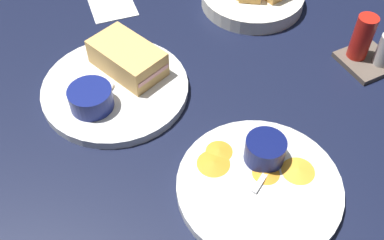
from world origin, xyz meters
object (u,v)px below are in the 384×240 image
at_px(spoon_by_dark_ramekin, 111,82).
at_px(ramekin_light_gravy, 265,149).
at_px(spoon_by_gravy_ramekin, 275,158).
at_px(condiment_caddy, 369,48).
at_px(plate_sandwich_main, 115,89).
at_px(ramekin_dark_sauce, 91,98).
at_px(plate_chips_companion, 259,187).
at_px(sandwich_half_near, 127,58).

bearing_deg(spoon_by_dark_ramekin, ramekin_light_gravy, 30.36).
height_order(spoon_by_gravy_ramekin, condiment_caddy, condiment_caddy).
height_order(spoon_by_dark_ramekin, spoon_by_gravy_ramekin, same).
bearing_deg(plate_sandwich_main, ramekin_dark_sauce, -60.93).
height_order(plate_sandwich_main, plate_chips_companion, same).
relative_size(plate_sandwich_main, sandwich_half_near, 1.70).
bearing_deg(plate_chips_companion, condiment_caddy, 114.05).
xyz_separation_m(plate_chips_companion, ramekin_light_gravy, (-0.04, 0.03, 0.03)).
xyz_separation_m(plate_chips_companion, condiment_caddy, (-0.14, 0.32, 0.03)).
bearing_deg(spoon_by_gravy_ramekin, ramekin_light_gravy, -128.24).
bearing_deg(spoon_by_gravy_ramekin, ramekin_dark_sauce, -137.97).
distance_m(ramekin_dark_sauce, spoon_by_dark_ramekin, 0.06).
height_order(ramekin_dark_sauce, plate_chips_companion, ramekin_dark_sauce).
relative_size(plate_sandwich_main, spoon_by_dark_ramekin, 2.90).
height_order(plate_sandwich_main, ramekin_dark_sauce, ramekin_dark_sauce).
relative_size(spoon_by_dark_ramekin, plate_chips_companion, 0.36).
distance_m(ramekin_dark_sauce, spoon_by_gravy_ramekin, 0.31).
bearing_deg(spoon_by_gravy_ramekin, sandwich_half_near, -157.43).
xyz_separation_m(ramekin_dark_sauce, spoon_by_dark_ramekin, (-0.03, 0.04, -0.02)).
xyz_separation_m(ramekin_dark_sauce, plate_chips_companion, (0.25, 0.16, -0.03)).
height_order(spoon_by_dark_ramekin, plate_chips_companion, spoon_by_dark_ramekin).
bearing_deg(condiment_caddy, ramekin_dark_sauce, -102.81).
relative_size(ramekin_dark_sauce, plate_chips_companion, 0.30).
distance_m(ramekin_dark_sauce, plate_chips_companion, 0.30).
relative_size(spoon_by_dark_ramekin, condiment_caddy, 0.92).
height_order(plate_sandwich_main, sandwich_half_near, sandwich_half_near).
distance_m(spoon_by_dark_ramekin, plate_chips_companion, 0.31).
xyz_separation_m(sandwich_half_near, condiment_caddy, (0.17, 0.40, -0.01)).
bearing_deg(sandwich_half_near, spoon_by_dark_ramekin, -61.93).
bearing_deg(spoon_by_dark_ramekin, condiment_caddy, 71.80).
height_order(ramekin_dark_sauce, spoon_by_dark_ramekin, ramekin_dark_sauce).
height_order(sandwich_half_near, plate_chips_companion, sandwich_half_near).
xyz_separation_m(sandwich_half_near, spoon_by_dark_ramekin, (0.02, -0.04, -0.02)).
relative_size(plate_sandwich_main, plate_chips_companion, 1.05).
bearing_deg(sandwich_half_near, condiment_caddy, 67.17).
bearing_deg(ramekin_dark_sauce, sandwich_half_near, 123.19).
height_order(ramekin_dark_sauce, spoon_by_gravy_ramekin, ramekin_dark_sauce).
bearing_deg(sandwich_half_near, plate_sandwich_main, -51.93).
relative_size(sandwich_half_near, spoon_by_dark_ramekin, 1.70).
height_order(spoon_by_dark_ramekin, ramekin_light_gravy, ramekin_light_gravy).
bearing_deg(spoon_by_gravy_ramekin, condiment_caddy, 113.03).
height_order(sandwich_half_near, condiment_caddy, condiment_caddy).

